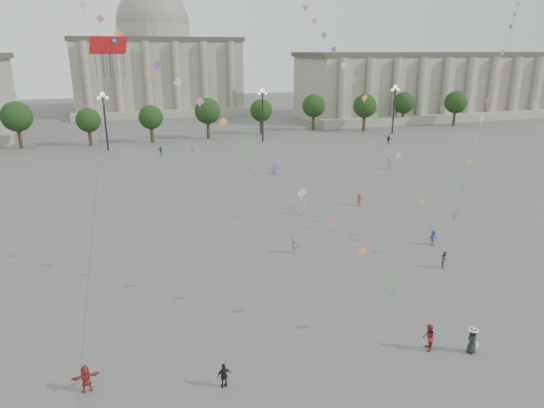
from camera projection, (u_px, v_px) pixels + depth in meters
name	position (u px, v px, depth m)	size (l,w,h in m)	color
ground	(357.00, 344.00, 30.84)	(360.00, 360.00, 0.00)	#504E4C
hall_east	(443.00, 85.00, 135.35)	(84.00, 26.22, 17.20)	#9C9583
hall_central	(156.00, 62.00, 143.60)	(48.30, 34.30, 35.50)	#9C9583
tree_row	(182.00, 113.00, 99.87)	(137.12, 5.12, 8.00)	#34251A
lamp_post_mid_west	(104.00, 111.00, 87.63)	(2.00, 0.90, 10.65)	#262628
lamp_post_mid_east	(263.00, 105.00, 96.43)	(2.00, 0.90, 10.65)	#262628
lamp_post_far_east	(395.00, 100.00, 105.22)	(2.00, 0.90, 10.65)	#262628
person_crowd_0	(161.00, 151.00, 85.42)	(0.99, 0.41, 1.68)	navy
person_crowd_4	(192.00, 148.00, 88.13)	(1.37, 0.44, 1.48)	beige
person_crowd_6	(294.00, 246.00, 44.40)	(0.97, 0.55, 1.49)	slate
person_crowd_7	(389.00, 163.00, 75.80)	(1.79, 0.57, 1.93)	silver
person_crowd_8	(359.00, 200.00, 57.86)	(0.97, 0.56, 1.50)	maroon
person_crowd_9	(389.00, 139.00, 96.40)	(1.56, 0.50, 1.68)	black
person_crowd_12	(274.00, 169.00, 72.92)	(1.41, 0.45, 1.52)	#57575B
person_crowd_13	(304.00, 208.00, 54.75)	(0.60, 0.39, 1.64)	#B8B8B4
tourist_2	(86.00, 379.00, 26.38)	(1.50, 0.48, 1.61)	#9E2F2B
tourist_4	(224.00, 375.00, 26.75)	(0.86, 0.36, 1.48)	black
kite_flyer_0	(429.00, 338.00, 29.98)	(0.86, 0.67, 1.77)	maroon
kite_flyer_1	(433.00, 238.00, 46.25)	(0.98, 0.56, 1.52)	navy
kite_flyer_2	(445.00, 259.00, 41.47)	(0.73, 0.57, 1.51)	slate
hat_person	(472.00, 340.00, 29.78)	(0.97, 0.86, 1.69)	black
dragon_kite	(109.00, 61.00, 28.78)	(2.66, 9.31, 24.21)	red
kite_train_west	(102.00, 26.00, 42.76)	(33.27, 48.73, 69.24)	#3F3F3F
kite_train_east	(512.00, 26.00, 59.34)	(40.47, 35.83, 65.61)	#3F3F3F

